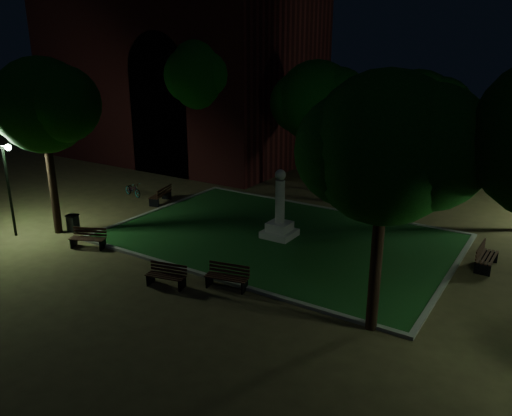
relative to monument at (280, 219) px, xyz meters
The scene contains 20 objects.
ground 2.22m from the monument, 90.00° to the right, with size 80.00×80.00×0.00m, color #4E4227.
lawn 0.92m from the monument, ahead, with size 15.00×10.00×0.08m, color #184519.
lawn_kerb 0.90m from the monument, ahead, with size 15.40×10.40×0.12m.
monument is the anchor object (origin of this frame).
building_main 20.77m from the monument, 143.38° to the left, with size 20.00×12.00×15.00m.
tree_west 11.65m from the monument, 151.06° to the right, with size 5.21×4.25×8.14m.
tree_north_wl 9.59m from the monument, 105.18° to the left, with size 5.86×4.78×7.81m.
tree_north_er 9.38m from the monument, 62.98° to the left, with size 5.30×4.33×7.43m.
tree_se 9.58m from the monument, 38.84° to the right, with size 5.41×4.41×7.98m.
tree_nw 13.39m from the monument, 142.62° to the left, with size 6.15×5.02×9.32m.
lamppost_sw 12.61m from the monument, 148.93° to the right, with size 1.18×0.28×4.39m.
lamppost_nw 12.95m from the monument, 146.53° to the left, with size 1.18×0.28×4.66m.
bench_near_left 6.57m from the monument, 99.55° to the right, with size 1.60×0.86×0.83m.
bench_near_right 5.47m from the monument, 80.48° to the right, with size 1.69×0.89×0.88m.
bench_west_near 8.59m from the monument, 139.82° to the right, with size 1.66×1.12×0.86m.
bench_left_side 8.49m from the monument, behind, with size 1.04×1.83×0.95m.
bench_right_side 8.74m from the monument, 10.80° to the left, with size 0.65×1.75×0.95m.
bench_far_side 7.70m from the monument, 65.63° to the left, with size 1.48×0.75×0.78m.
trash_bin 9.96m from the monument, 152.75° to the right, with size 0.55×0.55×0.82m.
bicycle 10.87m from the monument, behind, with size 0.55×1.58×0.83m, color black.
Camera 1 is at (10.78, -16.79, 8.48)m, focal length 35.00 mm.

